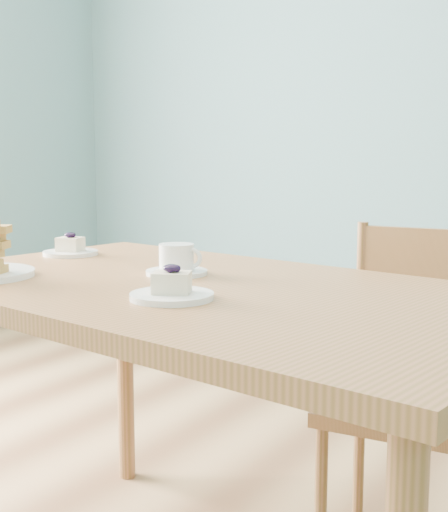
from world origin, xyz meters
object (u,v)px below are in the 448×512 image
(coffee_cup, at_px, (177,262))
(cheesecake_plate_near, at_px, (172,290))
(dining_table, at_px, (204,319))
(cheesecake_plate_far, at_px, (70,249))
(dining_chair, at_px, (411,391))

(coffee_cup, bearing_deg, cheesecake_plate_near, -66.78)
(dining_table, distance_m, cheesecake_plate_far, 0.60)
(dining_table, xyz_separation_m, dining_chair, (0.30, 0.48, -0.24))
(dining_table, bearing_deg, cheesecake_plate_far, 170.05)
(dining_table, relative_size, dining_chair, 1.76)
(cheesecake_plate_near, relative_size, coffee_cup, 1.14)
(cheesecake_plate_far, distance_m, coffee_cup, 0.45)
(dining_chair, distance_m, coffee_cup, 0.68)
(cheesecake_plate_near, distance_m, coffee_cup, 0.28)
(cheesecake_plate_near, bearing_deg, coffee_cup, 124.78)
(cheesecake_plate_near, distance_m, cheesecake_plate_far, 0.69)
(coffee_cup, bearing_deg, dining_table, -42.58)
(dining_table, xyz_separation_m, cheesecake_plate_near, (0.03, -0.16, 0.09))
(dining_chair, relative_size, coffee_cup, 5.90)
(dining_chair, xyz_separation_m, cheesecake_plate_far, (-0.87, -0.31, 0.33))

